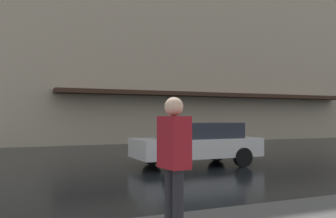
# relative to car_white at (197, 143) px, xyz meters

# --- Properties ---
(car_white) EXTENTS (1.85, 4.10, 1.41)m
(car_white) POSITION_rel_car_white_xyz_m (0.00, 0.00, 0.00)
(car_white) COLOR silver
(car_white) RESTS_ON ground_plane
(pedestrian_in_red_jacket) EXTENTS (0.42, 0.28, 1.68)m
(pedestrian_in_red_jacket) POSITION_rel_car_white_xyz_m (-6.69, 3.82, 0.38)
(pedestrian_in_red_jacket) COLOR maroon
(pedestrian_in_red_jacket) RESTS_ON sidewalk_pavement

